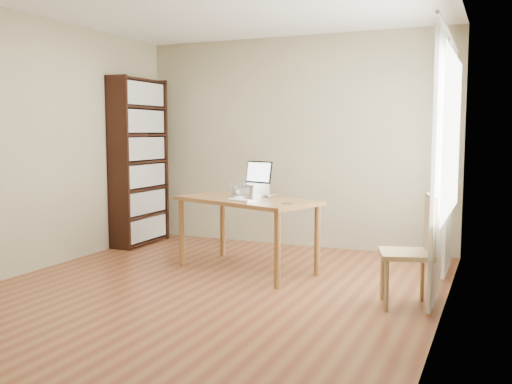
{
  "coord_description": "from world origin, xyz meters",
  "views": [
    {
      "loc": [
        2.38,
        -4.49,
        1.43
      ],
      "look_at": [
        0.12,
        0.76,
        0.82
      ],
      "focal_mm": 40.0,
      "sensor_mm": 36.0,
      "label": 1
    }
  ],
  "objects_px": {
    "cat": "(254,191)",
    "bookshelf": "(139,162)",
    "laptop": "(252,179)",
    "chair": "(415,248)",
    "desk": "(247,207)",
    "keyboard": "(241,200)"
  },
  "relations": [
    {
      "from": "chair",
      "to": "desk",
      "type": "bearing_deg",
      "value": 144.46
    },
    {
      "from": "laptop",
      "to": "cat",
      "type": "bearing_deg",
      "value": -24.48
    },
    {
      "from": "laptop",
      "to": "chair",
      "type": "height_order",
      "value": "laptop"
    },
    {
      "from": "keyboard",
      "to": "cat",
      "type": "distance_m",
      "value": 0.34
    },
    {
      "from": "cat",
      "to": "keyboard",
      "type": "bearing_deg",
      "value": -58.8
    },
    {
      "from": "bookshelf",
      "to": "chair",
      "type": "height_order",
      "value": "bookshelf"
    },
    {
      "from": "cat",
      "to": "chair",
      "type": "bearing_deg",
      "value": 7.6
    },
    {
      "from": "bookshelf",
      "to": "chair",
      "type": "relative_size",
      "value": 2.27
    },
    {
      "from": "cat",
      "to": "bookshelf",
      "type": "bearing_deg",
      "value": -169.35
    },
    {
      "from": "desk",
      "to": "chair",
      "type": "bearing_deg",
      "value": 0.24
    },
    {
      "from": "desk",
      "to": "keyboard",
      "type": "bearing_deg",
      "value": -61.14
    },
    {
      "from": "laptop",
      "to": "keyboard",
      "type": "bearing_deg",
      "value": -64.86
    },
    {
      "from": "bookshelf",
      "to": "laptop",
      "type": "xyz_separation_m",
      "value": [
        1.84,
        -0.63,
        -0.11
      ]
    },
    {
      "from": "chair",
      "to": "keyboard",
      "type": "bearing_deg",
      "value": 150.81
    },
    {
      "from": "keyboard",
      "to": "cat",
      "type": "bearing_deg",
      "value": 109.82
    },
    {
      "from": "laptop",
      "to": "chair",
      "type": "bearing_deg",
      "value": -3.74
    },
    {
      "from": "desk",
      "to": "laptop",
      "type": "xyz_separation_m",
      "value": [
        0.0,
        0.14,
        0.29
      ]
    },
    {
      "from": "bookshelf",
      "to": "cat",
      "type": "distance_m",
      "value": 2.0
    },
    {
      "from": "laptop",
      "to": "chair",
      "type": "relative_size",
      "value": 0.43
    },
    {
      "from": "bookshelf",
      "to": "chair",
      "type": "distance_m",
      "value": 3.9
    },
    {
      "from": "desk",
      "to": "cat",
      "type": "relative_size",
      "value": 3.36
    },
    {
      "from": "bookshelf",
      "to": "laptop",
      "type": "height_order",
      "value": "bookshelf"
    }
  ]
}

